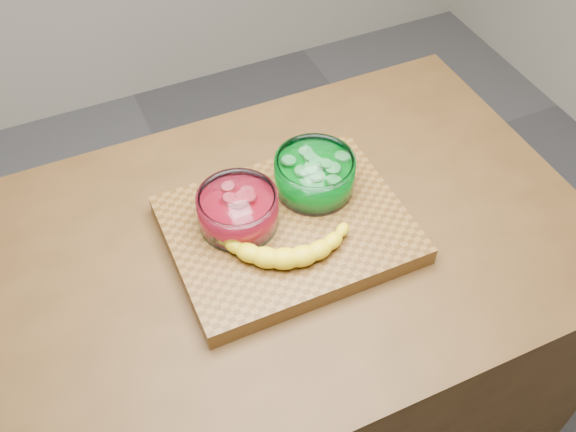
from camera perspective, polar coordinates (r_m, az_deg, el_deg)
name	(u,v)px	position (r m, az deg, el deg)	size (l,w,h in m)	color
ground	(288,426)	(2.03, 0.00, -18.14)	(3.50, 3.50, 0.00)	#505054
counter	(288,351)	(1.63, 0.00, -11.91)	(1.20, 0.80, 0.90)	#4F3317
cutting_board	(288,230)	(1.24, 0.00, -1.22)	(0.45, 0.35, 0.04)	brown
bowl_red	(238,210)	(1.20, -4.47, 0.53)	(0.15, 0.15, 0.07)	white
bowl_green	(315,174)	(1.26, 2.37, 3.71)	(0.16, 0.16, 0.07)	white
banana	(286,237)	(1.18, -0.21, -1.89)	(0.27, 0.17, 0.04)	yellow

